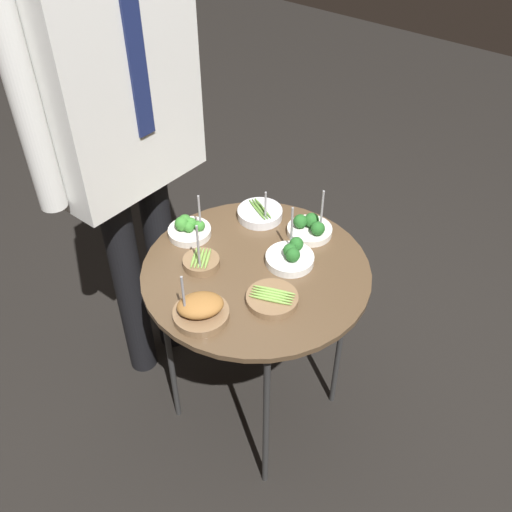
{
  "coord_description": "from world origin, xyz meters",
  "views": [
    {
      "loc": [
        -0.98,
        -0.79,
        1.84
      ],
      "look_at": [
        0.0,
        0.0,
        0.75
      ],
      "focal_mm": 40.0,
      "sensor_mm": 36.0,
      "label": 1
    }
  ],
  "objects_px": {
    "bowl_broccoli_mid_right": "(189,228)",
    "waiter_figure": "(118,111)",
    "bowl_broccoli_back_right": "(310,228)",
    "serving_cart": "(256,281)",
    "bowl_asparagus_near_rim": "(260,213)",
    "bowl_asparagus_front_center": "(201,262)",
    "bowl_broccoli_back_left": "(291,256)",
    "bowl_asparagus_front_right": "(272,298)",
    "bowl_roast_mid_left": "(201,310)"
  },
  "relations": [
    {
      "from": "bowl_asparagus_front_center",
      "to": "bowl_roast_mid_left",
      "type": "height_order",
      "value": "bowl_asparagus_front_center"
    },
    {
      "from": "bowl_broccoli_mid_right",
      "to": "waiter_figure",
      "type": "xyz_separation_m",
      "value": [
        -0.03,
        0.22,
        0.35
      ]
    },
    {
      "from": "bowl_broccoli_back_left",
      "to": "bowl_asparagus_near_rim",
      "type": "bearing_deg",
      "value": 61.08
    },
    {
      "from": "bowl_asparagus_front_center",
      "to": "bowl_asparagus_near_rim",
      "type": "bearing_deg",
      "value": 2.84
    },
    {
      "from": "serving_cart",
      "to": "bowl_broccoli_back_left",
      "type": "height_order",
      "value": "bowl_broccoli_back_left"
    },
    {
      "from": "bowl_broccoli_mid_right",
      "to": "bowl_broccoli_back_right",
      "type": "height_order",
      "value": "bowl_broccoli_back_right"
    },
    {
      "from": "bowl_roast_mid_left",
      "to": "bowl_asparagus_near_rim",
      "type": "bearing_deg",
      "value": 19.26
    },
    {
      "from": "serving_cart",
      "to": "bowl_asparagus_near_rim",
      "type": "height_order",
      "value": "bowl_asparagus_near_rim"
    },
    {
      "from": "serving_cart",
      "to": "bowl_broccoli_mid_right",
      "type": "distance_m",
      "value": 0.28
    },
    {
      "from": "bowl_broccoli_mid_right",
      "to": "bowl_roast_mid_left",
      "type": "relative_size",
      "value": 0.93
    },
    {
      "from": "serving_cart",
      "to": "bowl_asparagus_near_rim",
      "type": "distance_m",
      "value": 0.26
    },
    {
      "from": "bowl_asparagus_front_center",
      "to": "waiter_figure",
      "type": "xyz_separation_m",
      "value": [
        0.06,
        0.35,
        0.35
      ]
    },
    {
      "from": "bowl_asparagus_front_right",
      "to": "bowl_roast_mid_left",
      "type": "distance_m",
      "value": 0.2
    },
    {
      "from": "bowl_broccoli_back_left",
      "to": "bowl_asparagus_front_right",
      "type": "relative_size",
      "value": 1.18
    },
    {
      "from": "bowl_asparagus_front_right",
      "to": "waiter_figure",
      "type": "relative_size",
      "value": 0.09
    },
    {
      "from": "bowl_broccoli_mid_right",
      "to": "bowl_roast_mid_left",
      "type": "xyz_separation_m",
      "value": [
        -0.24,
        -0.28,
        0.0
      ]
    },
    {
      "from": "bowl_broccoli_back_left",
      "to": "bowl_asparagus_front_center",
      "type": "bearing_deg",
      "value": 132.67
    },
    {
      "from": "serving_cart",
      "to": "bowl_broccoli_back_left",
      "type": "xyz_separation_m",
      "value": [
        0.09,
        -0.06,
        0.07
      ]
    },
    {
      "from": "bowl_broccoli_back_left",
      "to": "bowl_roast_mid_left",
      "type": "height_order",
      "value": "bowl_broccoli_back_left"
    },
    {
      "from": "bowl_asparagus_near_rim",
      "to": "bowl_broccoli_back_right",
      "type": "relative_size",
      "value": 0.82
    },
    {
      "from": "bowl_broccoli_back_left",
      "to": "bowl_broccoli_mid_right",
      "type": "xyz_separation_m",
      "value": [
        -0.1,
        0.33,
        0.0
      ]
    },
    {
      "from": "serving_cart",
      "to": "bowl_asparagus_front_right",
      "type": "distance_m",
      "value": 0.16
    },
    {
      "from": "waiter_figure",
      "to": "bowl_broccoli_mid_right",
      "type": "bearing_deg",
      "value": -82.25
    },
    {
      "from": "bowl_broccoli_back_left",
      "to": "bowl_asparagus_near_rim",
      "type": "height_order",
      "value": "bowl_broccoli_back_left"
    },
    {
      "from": "serving_cart",
      "to": "bowl_broccoli_back_right",
      "type": "xyz_separation_m",
      "value": [
        0.24,
        -0.03,
        0.07
      ]
    },
    {
      "from": "bowl_asparagus_near_rim",
      "to": "bowl_broccoli_mid_right",
      "type": "bearing_deg",
      "value": 151.29
    },
    {
      "from": "serving_cart",
      "to": "bowl_asparagus_front_right",
      "type": "relative_size",
      "value": 4.77
    },
    {
      "from": "bowl_asparagus_near_rim",
      "to": "bowl_roast_mid_left",
      "type": "distance_m",
      "value": 0.48
    },
    {
      "from": "serving_cart",
      "to": "bowl_asparagus_front_center",
      "type": "xyz_separation_m",
      "value": [
        -0.09,
        0.14,
        0.07
      ]
    },
    {
      "from": "bowl_broccoli_back_left",
      "to": "bowl_asparagus_front_right",
      "type": "xyz_separation_m",
      "value": [
        -0.17,
        -0.06,
        -0.01
      ]
    },
    {
      "from": "bowl_asparagus_front_center",
      "to": "bowl_roast_mid_left",
      "type": "relative_size",
      "value": 1.05
    },
    {
      "from": "bowl_asparagus_near_rim",
      "to": "bowl_broccoli_back_right",
      "type": "height_order",
      "value": "bowl_broccoli_back_right"
    },
    {
      "from": "bowl_asparagus_front_right",
      "to": "bowl_broccoli_back_right",
      "type": "distance_m",
      "value": 0.33
    },
    {
      "from": "bowl_asparagus_near_rim",
      "to": "bowl_broccoli_back_right",
      "type": "bearing_deg",
      "value": -80.22
    },
    {
      "from": "waiter_figure",
      "to": "bowl_broccoli_back_left",
      "type": "bearing_deg",
      "value": -76.99
    },
    {
      "from": "bowl_asparagus_front_right",
      "to": "bowl_asparagus_front_center",
      "type": "bearing_deg",
      "value": 93.19
    },
    {
      "from": "bowl_asparagus_front_center",
      "to": "bowl_broccoli_mid_right",
      "type": "distance_m",
      "value": 0.16
    },
    {
      "from": "bowl_asparagus_front_center",
      "to": "bowl_broccoli_mid_right",
      "type": "xyz_separation_m",
      "value": [
        0.09,
        0.13,
        0.01
      ]
    },
    {
      "from": "serving_cart",
      "to": "bowl_asparagus_front_center",
      "type": "bearing_deg",
      "value": 124.56
    },
    {
      "from": "bowl_broccoli_back_right",
      "to": "serving_cart",
      "type": "bearing_deg",
      "value": 173.16
    },
    {
      "from": "bowl_asparagus_near_rim",
      "to": "bowl_roast_mid_left",
      "type": "bearing_deg",
      "value": -160.74
    },
    {
      "from": "bowl_asparagus_front_right",
      "to": "bowl_asparagus_near_rim",
      "type": "distance_m",
      "value": 0.39
    },
    {
      "from": "bowl_broccoli_back_left",
      "to": "bowl_roast_mid_left",
      "type": "bearing_deg",
      "value": 170.89
    },
    {
      "from": "bowl_asparagus_front_right",
      "to": "bowl_broccoli_back_right",
      "type": "relative_size",
      "value": 0.81
    },
    {
      "from": "bowl_roast_mid_left",
      "to": "waiter_figure",
      "type": "relative_size",
      "value": 0.1
    },
    {
      "from": "serving_cart",
      "to": "bowl_broccoli_back_right",
      "type": "bearing_deg",
      "value": -6.84
    },
    {
      "from": "bowl_asparagus_front_center",
      "to": "bowl_roast_mid_left",
      "type": "bearing_deg",
      "value": -137.04
    },
    {
      "from": "bowl_asparagus_front_center",
      "to": "serving_cart",
      "type": "bearing_deg",
      "value": -55.44
    },
    {
      "from": "bowl_roast_mid_left",
      "to": "bowl_broccoli_back_right",
      "type": "xyz_separation_m",
      "value": [
        0.49,
        -0.02,
        -0.0
      ]
    },
    {
      "from": "bowl_asparagus_near_rim",
      "to": "waiter_figure",
      "type": "relative_size",
      "value": 0.09
    }
  ]
}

